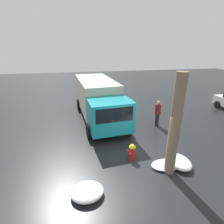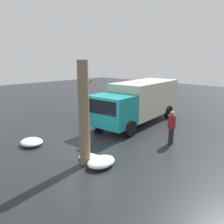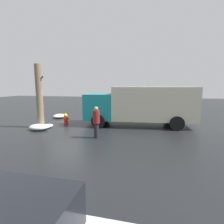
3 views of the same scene
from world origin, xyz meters
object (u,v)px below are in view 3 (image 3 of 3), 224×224
object	(u,v)px
fire_hydrant	(66,119)
delivery_truck	(141,104)
pedestrian	(96,121)
tree_trunk	(39,96)

from	to	relation	value
fire_hydrant	delivery_truck	distance (m)	5.47
pedestrian	delivery_truck	bearing A→B (deg)	-150.82
tree_trunk	pedestrian	xyz separation A→B (m)	(4.35, -1.44, -1.16)
fire_hydrant	delivery_truck	bearing A→B (deg)	-36.47
fire_hydrant	pedestrian	xyz separation A→B (m)	(3.21, -2.71, 0.52)
delivery_truck	pedestrian	world-z (taller)	delivery_truck
delivery_truck	pedestrian	distance (m)	4.18
tree_trunk	fire_hydrant	bearing A→B (deg)	47.83
fire_hydrant	tree_trunk	world-z (taller)	tree_trunk
delivery_truck	pedestrian	xyz separation A→B (m)	(-2.08, -3.58, -0.56)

